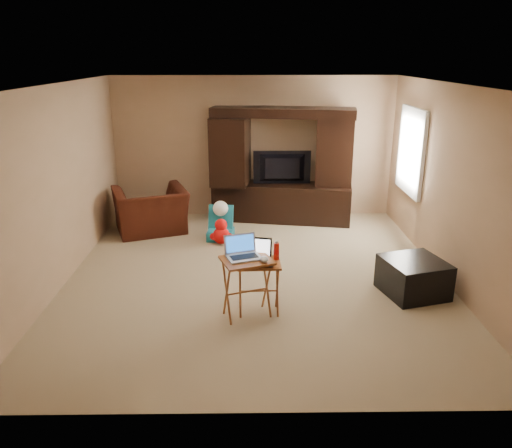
{
  "coord_description": "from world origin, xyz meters",
  "views": [
    {
      "loc": [
        -0.08,
        -6.18,
        2.84
      ],
      "look_at": [
        0.0,
        -0.2,
        0.8
      ],
      "focal_mm": 35.0,
      "sensor_mm": 36.0,
      "label": 1
    }
  ],
  "objects_px": {
    "child_rocker": "(220,223)",
    "push_toy": "(323,210)",
    "plush_toy": "(221,231)",
    "ottoman": "(413,277)",
    "television": "(282,168)",
    "water_bottle": "(276,251)",
    "laptop_right": "(255,252)",
    "laptop_left": "(244,248)",
    "recliner": "(151,211)",
    "entertainment_center": "(282,166)",
    "tray_table_left": "(247,288)",
    "tray_table_right": "(259,288)",
    "mouse_left": "(264,259)"
  },
  "relations": [
    {
      "from": "push_toy",
      "to": "laptop_right",
      "type": "xyz_separation_m",
      "value": [
        -1.25,
        -3.26,
        0.54
      ]
    },
    {
      "from": "push_toy",
      "to": "laptop_left",
      "type": "height_order",
      "value": "laptop_left"
    },
    {
      "from": "child_rocker",
      "to": "ottoman",
      "type": "relative_size",
      "value": 0.77
    },
    {
      "from": "child_rocker",
      "to": "water_bottle",
      "type": "bearing_deg",
      "value": -65.02
    },
    {
      "from": "recliner",
      "to": "child_rocker",
      "type": "xyz_separation_m",
      "value": [
        1.18,
        -0.37,
        -0.1
      ]
    },
    {
      "from": "mouse_left",
      "to": "recliner",
      "type": "bearing_deg",
      "value": 121.43
    },
    {
      "from": "entertainment_center",
      "to": "laptop_right",
      "type": "distance_m",
      "value": 3.45
    },
    {
      "from": "ottoman",
      "to": "laptop_left",
      "type": "relative_size",
      "value": 1.9
    },
    {
      "from": "plush_toy",
      "to": "mouse_left",
      "type": "bearing_deg",
      "value": -75.75
    },
    {
      "from": "plush_toy",
      "to": "mouse_left",
      "type": "height_order",
      "value": "mouse_left"
    },
    {
      "from": "tray_table_left",
      "to": "laptop_left",
      "type": "distance_m",
      "value": 0.47
    },
    {
      "from": "mouse_left",
      "to": "tray_table_left",
      "type": "bearing_deg",
      "value": 159.78
    },
    {
      "from": "laptop_left",
      "to": "plush_toy",
      "type": "bearing_deg",
      "value": 80.54
    },
    {
      "from": "recliner",
      "to": "child_rocker",
      "type": "bearing_deg",
      "value": 142.32
    },
    {
      "from": "laptop_left",
      "to": "laptop_right",
      "type": "distance_m",
      "value": 0.16
    },
    {
      "from": "television",
      "to": "laptop_right",
      "type": "distance_m",
      "value": 3.4
    },
    {
      "from": "entertainment_center",
      "to": "tray_table_right",
      "type": "distance_m",
      "value": 3.52
    },
    {
      "from": "push_toy",
      "to": "ottoman",
      "type": "height_order",
      "value": "ottoman"
    },
    {
      "from": "television",
      "to": "entertainment_center",
      "type": "bearing_deg",
      "value": -90.93
    },
    {
      "from": "entertainment_center",
      "to": "child_rocker",
      "type": "bearing_deg",
      "value": -126.94
    },
    {
      "from": "push_toy",
      "to": "plush_toy",
      "type": "bearing_deg",
      "value": -147.67
    },
    {
      "from": "water_bottle",
      "to": "child_rocker",
      "type": "bearing_deg",
      "value": 108.08
    },
    {
      "from": "entertainment_center",
      "to": "tray_table_left",
      "type": "bearing_deg",
      "value": -90.02
    },
    {
      "from": "plush_toy",
      "to": "entertainment_center",
      "type": "bearing_deg",
      "value": 49.18
    },
    {
      "from": "recliner",
      "to": "ottoman",
      "type": "relative_size",
      "value": 1.64
    },
    {
      "from": "ottoman",
      "to": "mouse_left",
      "type": "height_order",
      "value": "mouse_left"
    },
    {
      "from": "entertainment_center",
      "to": "recliner",
      "type": "xyz_separation_m",
      "value": [
        -2.22,
        -0.61,
        -0.63
      ]
    },
    {
      "from": "television",
      "to": "mouse_left",
      "type": "distance_m",
      "value": 3.55
    },
    {
      "from": "plush_toy",
      "to": "push_toy",
      "type": "xyz_separation_m",
      "value": [
        1.76,
        1.05,
        0.01
      ]
    },
    {
      "from": "laptop_right",
      "to": "plush_toy",
      "type": "bearing_deg",
      "value": 114.51
    },
    {
      "from": "television",
      "to": "water_bottle",
      "type": "distance_m",
      "value": 3.31
    },
    {
      "from": "entertainment_center",
      "to": "mouse_left",
      "type": "relative_size",
      "value": 17.17
    },
    {
      "from": "recliner",
      "to": "laptop_left",
      "type": "xyz_separation_m",
      "value": [
        1.58,
        -2.85,
        0.45
      ]
    },
    {
      "from": "tray_table_left",
      "to": "water_bottle",
      "type": "bearing_deg",
      "value": 5.08
    },
    {
      "from": "television",
      "to": "laptop_left",
      "type": "xyz_separation_m",
      "value": [
        -0.64,
        -3.42,
        -0.14
      ]
    },
    {
      "from": "tray_table_left",
      "to": "laptop_left",
      "type": "relative_size",
      "value": 1.91
    },
    {
      "from": "tray_table_left",
      "to": "tray_table_right",
      "type": "height_order",
      "value": "tray_table_left"
    },
    {
      "from": "push_toy",
      "to": "tray_table_left",
      "type": "xyz_separation_m",
      "value": [
        -1.35,
        -3.36,
        0.14
      ]
    },
    {
      "from": "television",
      "to": "water_bottle",
      "type": "relative_size",
      "value": 5.21
    },
    {
      "from": "entertainment_center",
      "to": "tray_table_left",
      "type": "height_order",
      "value": "entertainment_center"
    },
    {
      "from": "plush_toy",
      "to": "ottoman",
      "type": "xyz_separation_m",
      "value": [
        2.48,
        -1.78,
        0.02
      ]
    },
    {
      "from": "child_rocker",
      "to": "plush_toy",
      "type": "height_order",
      "value": "child_rocker"
    },
    {
      "from": "television",
      "to": "tray_table_right",
      "type": "bearing_deg",
      "value": 81.05
    },
    {
      "from": "child_rocker",
      "to": "push_toy",
      "type": "distance_m",
      "value": 1.97
    },
    {
      "from": "tray_table_left",
      "to": "push_toy",
      "type": "bearing_deg",
      "value": 48.34
    },
    {
      "from": "laptop_left",
      "to": "recliner",
      "type": "bearing_deg",
      "value": 100.02
    },
    {
      "from": "plush_toy",
      "to": "push_toy",
      "type": "relative_size",
      "value": 0.72
    },
    {
      "from": "ottoman",
      "to": "water_bottle",
      "type": "distance_m",
      "value": 1.84
    },
    {
      "from": "television",
      "to": "tray_table_right",
      "type": "relative_size",
      "value": 1.6
    },
    {
      "from": "plush_toy",
      "to": "tray_table_right",
      "type": "relative_size",
      "value": 0.65
    }
  ]
}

